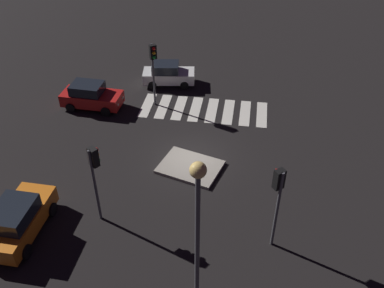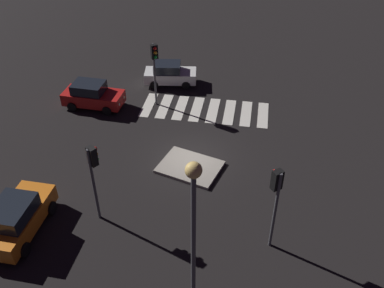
# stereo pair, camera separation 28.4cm
# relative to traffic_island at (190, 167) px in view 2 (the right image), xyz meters

# --- Properties ---
(ground_plane) EXTENTS (80.00, 80.00, 0.00)m
(ground_plane) POSITION_rel_traffic_island_xyz_m (0.04, -1.00, -0.09)
(ground_plane) COLOR black
(traffic_island) EXTENTS (3.98, 3.40, 0.18)m
(traffic_island) POSITION_rel_traffic_island_xyz_m (0.00, 0.00, 0.00)
(traffic_island) COLOR gray
(traffic_island) RESTS_ON ground
(car_orange) EXTENTS (2.17, 4.46, 1.92)m
(car_orange) POSITION_rel_traffic_island_xyz_m (7.29, 6.05, 0.85)
(car_orange) COLOR orange
(car_orange) RESTS_ON ground
(car_red) EXTENTS (4.23, 2.10, 1.81)m
(car_red) POSITION_rel_traffic_island_xyz_m (7.83, -5.56, 0.80)
(car_red) COLOR red
(car_red) RESTS_ON ground
(car_white) EXTENTS (4.07, 2.26, 1.70)m
(car_white) POSITION_rel_traffic_island_xyz_m (3.21, -9.67, 0.75)
(car_white) COLOR silver
(car_white) RESTS_ON ground
(traffic_light_west) EXTENTS (0.54, 0.53, 4.42)m
(traffic_light_west) POSITION_rel_traffic_island_xyz_m (-4.57, 4.79, 3.26)
(traffic_light_west) COLOR #47474C
(traffic_light_west) RESTS_ON ground
(traffic_light_east) EXTENTS (0.54, 0.53, 4.58)m
(traffic_light_east) POSITION_rel_traffic_island_xyz_m (3.47, -6.44, 3.38)
(traffic_light_east) COLOR #47474C
(traffic_light_east) RESTS_ON ground
(traffic_light_north) EXTENTS (0.54, 0.53, 4.32)m
(traffic_light_north) POSITION_rel_traffic_island_xyz_m (3.76, 4.42, 3.18)
(traffic_light_north) COLOR #47474C
(traffic_light_north) RESTS_ON ground
(street_lamp) EXTENTS (0.56, 0.56, 7.58)m
(street_lamp) POSITION_rel_traffic_island_xyz_m (-1.62, 8.61, 5.09)
(street_lamp) COLOR #47474C
(street_lamp) RESTS_ON ground
(crosswalk_near) EXTENTS (8.75, 3.20, 0.02)m
(crosswalk_near) POSITION_rel_traffic_island_xyz_m (0.04, -6.37, -0.08)
(crosswalk_near) COLOR silver
(crosswalk_near) RESTS_ON ground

